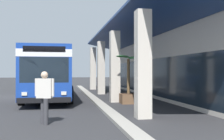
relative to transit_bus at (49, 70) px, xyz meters
name	(u,v)px	position (x,y,z in m)	size (l,w,h in m)	color
ground	(129,95)	(-1.57, 5.87, -1.85)	(120.00, 120.00, 0.00)	#2D2D30
curb_strip	(92,97)	(0.26, 2.83, -1.79)	(26.82, 0.50, 0.12)	#9E998E
plaza_building	(221,41)	(0.26, 12.46, 2.19)	(22.65, 14.80, 8.08)	beige
transit_bus	(49,70)	(0.00, 0.00, 0.00)	(11.23, 2.91, 3.34)	#193D9E
pedestrian	(44,94)	(9.18, 0.26, -0.84)	(0.43, 0.65, 1.78)	#38383D
potted_palm	(129,92)	(3.95, 4.48, -1.23)	(1.69, 1.65, 2.68)	brown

